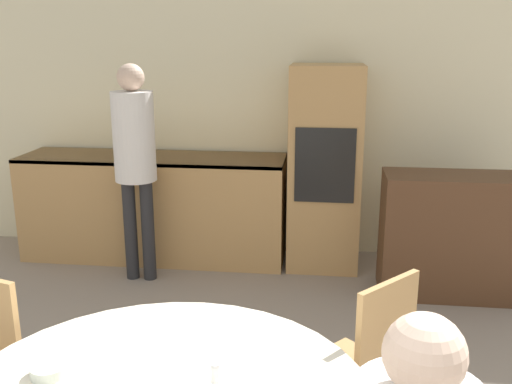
{
  "coord_description": "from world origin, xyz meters",
  "views": [
    {
      "loc": [
        0.3,
        -0.42,
        1.92
      ],
      "look_at": [
        -0.07,
        2.61,
        1.09
      ],
      "focal_mm": 40.0,
      "sensor_mm": 36.0,
      "label": 1
    }
  ],
  "objects_px": {
    "oven_unit": "(325,168)",
    "bowl_near": "(49,370)",
    "person_standing": "(135,149)",
    "sideboard": "(451,236)",
    "chair_far_right": "(367,362)"
  },
  "relations": [
    {
      "from": "oven_unit",
      "to": "bowl_near",
      "type": "relative_size",
      "value": 13.06
    },
    {
      "from": "oven_unit",
      "to": "chair_far_right",
      "type": "relative_size",
      "value": 1.81
    },
    {
      "from": "oven_unit",
      "to": "chair_far_right",
      "type": "height_order",
      "value": "oven_unit"
    },
    {
      "from": "sideboard",
      "to": "bowl_near",
      "type": "distance_m",
      "value": 3.18
    },
    {
      "from": "oven_unit",
      "to": "sideboard",
      "type": "xyz_separation_m",
      "value": [
        0.96,
        -0.5,
        -0.38
      ]
    },
    {
      "from": "sideboard",
      "to": "chair_far_right",
      "type": "xyz_separation_m",
      "value": [
        -0.75,
        -1.93,
        0.05
      ]
    },
    {
      "from": "bowl_near",
      "to": "oven_unit",
      "type": "bearing_deg",
      "value": 72.1
    },
    {
      "from": "sideboard",
      "to": "oven_unit",
      "type": "bearing_deg",
      "value": 152.48
    },
    {
      "from": "oven_unit",
      "to": "sideboard",
      "type": "height_order",
      "value": "oven_unit"
    },
    {
      "from": "oven_unit",
      "to": "sideboard",
      "type": "bearing_deg",
      "value": -27.52
    },
    {
      "from": "oven_unit",
      "to": "sideboard",
      "type": "relative_size",
      "value": 1.65
    },
    {
      "from": "oven_unit",
      "to": "person_standing",
      "type": "bearing_deg",
      "value": -160.91
    },
    {
      "from": "oven_unit",
      "to": "person_standing",
      "type": "xyz_separation_m",
      "value": [
        -1.47,
        -0.51,
        0.23
      ]
    },
    {
      "from": "sideboard",
      "to": "bowl_near",
      "type": "height_order",
      "value": "sideboard"
    },
    {
      "from": "sideboard",
      "to": "person_standing",
      "type": "height_order",
      "value": "person_standing"
    }
  ]
}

